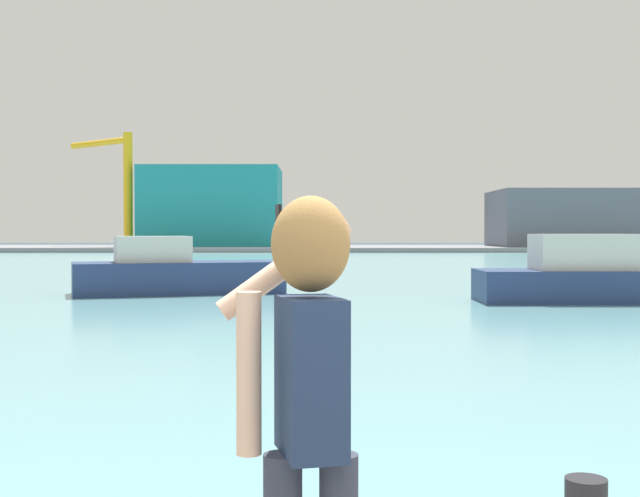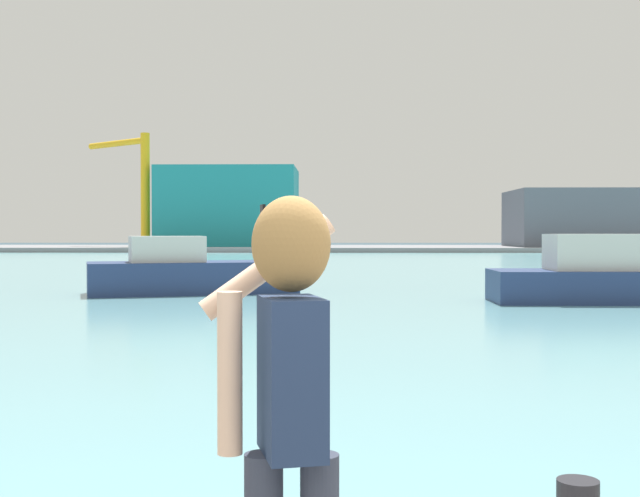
{
  "view_description": "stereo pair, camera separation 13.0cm",
  "coord_description": "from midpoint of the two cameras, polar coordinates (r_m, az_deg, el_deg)",
  "views": [
    {
      "loc": [
        -0.52,
        -2.56,
        2.13
      ],
      "look_at": [
        -0.55,
        4.72,
        1.99
      ],
      "focal_mm": 46.76,
      "sensor_mm": 36.0,
      "label": 1
    },
    {
      "loc": [
        -0.39,
        -2.56,
        2.13
      ],
      "look_at": [
        -0.55,
        4.72,
        1.99
      ],
      "focal_mm": 46.76,
      "sensor_mm": 36.0,
      "label": 2
    }
  ],
  "objects": [
    {
      "name": "ground_plane",
      "position": [
        52.61,
        1.71,
        -1.18
      ],
      "size": [
        220.0,
        220.0,
        0.0
      ],
      "primitive_type": "plane",
      "color": "#334751"
    },
    {
      "name": "harbor_water",
      "position": [
        54.6,
        1.69,
        -1.08
      ],
      "size": [
        140.0,
        100.0,
        0.02
      ],
      "primitive_type": "cube",
      "color": "#6BA8B2",
      "rests_on": "ground_plane"
    },
    {
      "name": "far_shore_dock",
      "position": [
        94.58,
        1.49,
        0.0
      ],
      "size": [
        140.0,
        20.0,
        0.51
      ],
      "primitive_type": "cube",
      "color": "gray",
      "rests_on": "ground_plane"
    },
    {
      "name": "person_photographer",
      "position": [
        3.0,
        -0.94,
        -9.36
      ],
      "size": [
        0.54,
        0.54,
        1.74
      ],
      "rotation": [
        0.0,
        0.0,
        1.81
      ],
      "color": "#2D3342",
      "rests_on": "quay_promenade"
    },
    {
      "name": "boat_moored",
      "position": [
        28.88,
        -8.89,
        -1.64
      ],
      "size": [
        7.42,
        4.49,
        1.97
      ],
      "rotation": [
        0.0,
        0.0,
        0.3
      ],
      "color": "navy",
      "rests_on": "harbor_water"
    },
    {
      "name": "boat_moored_2",
      "position": [
        26.6,
        20.38,
        -1.94
      ],
      "size": [
        8.51,
        2.52,
        2.05
      ],
      "rotation": [
        0.0,
        0.0,
        -0.0
      ],
      "color": "navy",
      "rests_on": "harbor_water"
    },
    {
      "name": "warehouse_left",
      "position": [
        96.44,
        -6.17,
        2.83
      ],
      "size": [
        15.42,
        11.68,
        8.94
      ],
      "primitive_type": "cube",
      "color": "teal",
      "rests_on": "far_shore_dock"
    },
    {
      "name": "warehouse_right",
      "position": [
        98.22,
        17.91,
        1.98
      ],
      "size": [
        16.99,
        12.15,
        6.3
      ],
      "primitive_type": "cube",
      "color": "slate",
      "rests_on": "far_shore_dock"
    },
    {
      "name": "port_crane",
      "position": [
        95.37,
        -12.38,
        4.85
      ],
      "size": [
        8.68,
        7.32,
        12.55
      ],
      "color": "yellow",
      "rests_on": "far_shore_dock"
    }
  ]
}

